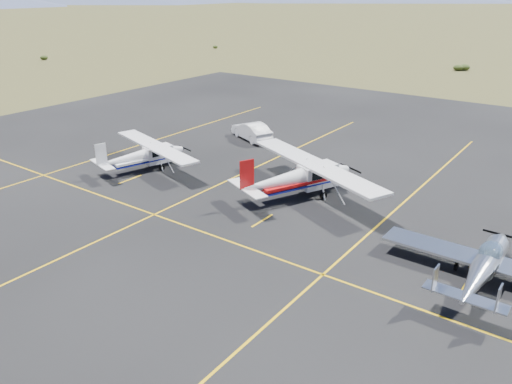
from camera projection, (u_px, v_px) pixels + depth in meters
ground at (412, 237)px, 26.10m from camera, size 1600.00×1600.00×0.00m
apron at (298, 205)px, 29.89m from camera, size 72.00×72.00×0.02m
aircraft_low_wing at (485, 264)px, 21.62m from camera, size 6.78×9.49×2.07m
aircraft_cessna at (299, 176)px, 30.63m from camera, size 8.68×11.50×3.02m
aircraft_plain at (143, 155)px, 35.26m from camera, size 6.57×9.78×2.49m
sedan at (252, 131)px, 42.41m from camera, size 3.32×4.81×1.50m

